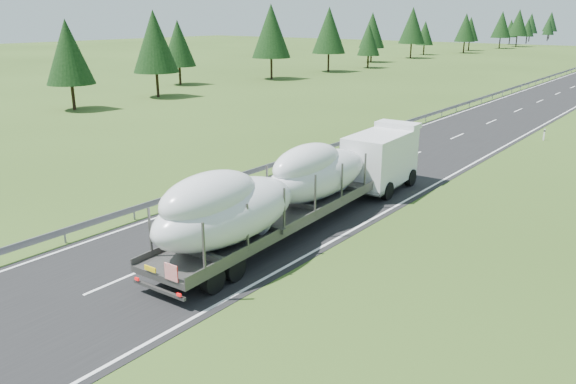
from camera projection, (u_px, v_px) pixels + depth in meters
The scene contains 4 objects.
ground at pixel (260, 220), 29.51m from camera, with size 400.00×400.00×0.00m, color #2D4617.
guardrail at pixel (576, 68), 107.78m from camera, with size 0.10×400.00×0.76m.
tree_line_left at pixel (406, 29), 133.27m from camera, with size 13.92×286.10×12.24m.
boat_truck at pixel (298, 184), 27.64m from camera, with size 3.75×20.83×4.32m.
Camera 1 is at (18.10, -21.00, 10.33)m, focal length 35.00 mm.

